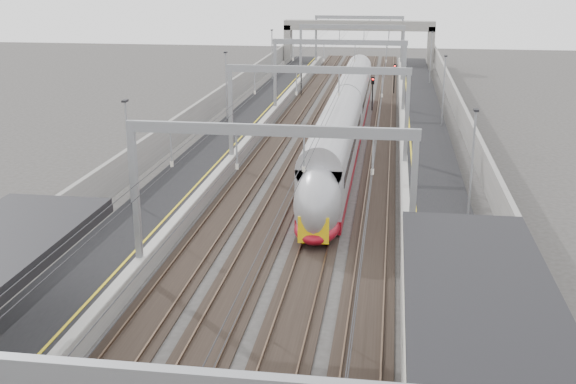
% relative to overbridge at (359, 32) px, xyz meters
% --- Properties ---
extents(platform_left, '(4.00, 120.00, 1.00)m').
position_rel_overbridge_xyz_m(platform_left, '(-8.00, -55.00, -4.81)').
color(platform_left, black).
rests_on(platform_left, ground).
extents(platform_right, '(4.00, 120.00, 1.00)m').
position_rel_overbridge_xyz_m(platform_right, '(8.00, -55.00, -4.81)').
color(platform_right, black).
rests_on(platform_right, ground).
extents(tracks, '(11.40, 140.00, 0.20)m').
position_rel_overbridge_xyz_m(tracks, '(0.00, -55.00, -5.26)').
color(tracks, black).
rests_on(tracks, ground).
extents(overhead_line, '(13.00, 140.00, 6.60)m').
position_rel_overbridge_xyz_m(overhead_line, '(0.00, -48.38, 0.83)').
color(overhead_line, gray).
rests_on(overhead_line, platform_left).
extents(overbridge, '(22.00, 2.20, 6.90)m').
position_rel_overbridge_xyz_m(overbridge, '(0.00, 0.00, 0.00)').
color(overbridge, slate).
rests_on(overbridge, ground).
extents(wall_left, '(0.30, 120.00, 3.20)m').
position_rel_overbridge_xyz_m(wall_left, '(-11.20, -55.00, -3.71)').
color(wall_left, slate).
rests_on(wall_left, ground).
extents(wall_right, '(0.30, 120.00, 3.20)m').
position_rel_overbridge_xyz_m(wall_right, '(11.20, -55.00, -3.71)').
color(wall_right, slate).
rests_on(wall_right, ground).
extents(train, '(2.56, 46.58, 4.05)m').
position_rel_overbridge_xyz_m(train, '(1.50, -52.11, -3.32)').
color(train, maroon).
rests_on(train, ground).
extents(signal_green, '(0.32, 0.32, 3.48)m').
position_rel_overbridge_xyz_m(signal_green, '(-5.20, -26.06, -2.89)').
color(signal_green, black).
rests_on(signal_green, ground).
extents(signal_red_near, '(0.32, 0.32, 3.48)m').
position_rel_overbridge_xyz_m(signal_red_near, '(3.20, -33.57, -2.89)').
color(signal_red_near, black).
rests_on(signal_red_near, ground).
extents(signal_red_far, '(0.32, 0.32, 3.48)m').
position_rel_overbridge_xyz_m(signal_red_far, '(5.40, -22.60, -2.89)').
color(signal_red_far, black).
rests_on(signal_red_far, ground).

